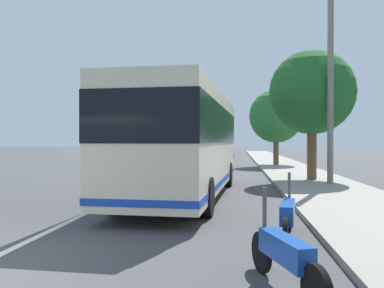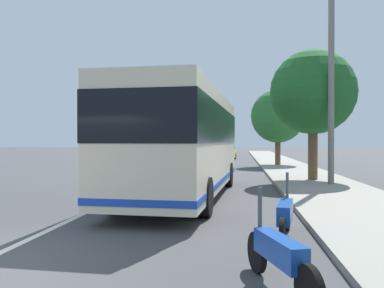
# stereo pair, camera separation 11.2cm
# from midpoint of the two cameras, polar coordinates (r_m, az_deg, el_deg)

# --- Properties ---
(sidewalk_curb) EXTENTS (110.00, 3.60, 0.14)m
(sidewalk_curb) POSITION_cam_midpoint_polar(r_m,az_deg,el_deg) (15.85, 19.02, -6.19)
(sidewalk_curb) COLOR gray
(sidewalk_curb) RESTS_ON ground
(lane_divider_line) EXTENTS (110.00, 0.16, 0.01)m
(lane_divider_line) POSITION_cam_midpoint_polar(r_m,az_deg,el_deg) (16.01, -7.57, -6.34)
(lane_divider_line) COLOR silver
(lane_divider_line) RESTS_ON ground
(coach_bus) EXTENTS (10.65, 3.19, 3.44)m
(coach_bus) POSITION_cam_midpoint_polar(r_m,az_deg,el_deg) (13.38, -0.75, 0.77)
(coach_bus) COLOR beige
(coach_bus) RESTS_ON ground
(motorcycle_by_tree) EXTENTS (2.05, 0.75, 1.24)m
(motorcycle_by_tree) POSITION_cam_midpoint_polar(r_m,az_deg,el_deg) (5.29, 12.95, -15.39)
(motorcycle_by_tree) COLOR black
(motorcycle_by_tree) RESTS_ON ground
(motorcycle_nearest_curb) EXTENTS (2.22, 0.45, 1.24)m
(motorcycle_nearest_curb) POSITION_cam_midpoint_polar(r_m,az_deg,el_deg) (7.95, 13.61, -9.96)
(motorcycle_nearest_curb) COLOR black
(motorcycle_nearest_curb) RESTS_ON ground
(car_side_street) EXTENTS (4.18, 2.05, 1.60)m
(car_side_street) POSITION_cam_midpoint_polar(r_m,az_deg,el_deg) (40.30, 4.95, -1.19)
(car_side_street) COLOR gold
(car_side_street) RESTS_ON ground
(car_far_distant) EXTENTS (4.02, 1.94, 1.47)m
(car_far_distant) POSITION_cam_midpoint_polar(r_m,az_deg,el_deg) (46.99, -0.68, -1.00)
(car_far_distant) COLOR gray
(car_far_distant) RESTS_ON ground
(car_oncoming) EXTENTS (4.40, 2.06, 1.48)m
(car_oncoming) POSITION_cam_midpoint_polar(r_m,az_deg,el_deg) (54.27, 4.75, -0.81)
(car_oncoming) COLOR red
(car_oncoming) RESTS_ON ground
(roadside_tree_mid_block) EXTENTS (3.87, 3.87, 6.07)m
(roadside_tree_mid_block) POSITION_cam_midpoint_polar(r_m,az_deg,el_deg) (19.13, 17.09, 7.07)
(roadside_tree_mid_block) COLOR brown
(roadside_tree_mid_block) RESTS_ON ground
(roadside_tree_far_block) EXTENTS (3.95, 3.95, 5.71)m
(roadside_tree_far_block) POSITION_cam_midpoint_polar(r_m,az_deg,el_deg) (30.10, 12.30, 3.91)
(roadside_tree_far_block) COLOR brown
(roadside_tree_far_block) RESTS_ON ground
(utility_pole) EXTENTS (0.24, 0.24, 8.00)m
(utility_pole) POSITION_cam_midpoint_polar(r_m,az_deg,el_deg) (17.25, 19.49, 7.42)
(utility_pole) COLOR slate
(utility_pole) RESTS_ON ground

